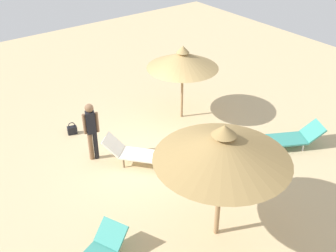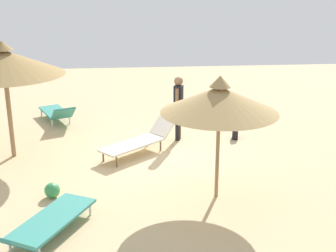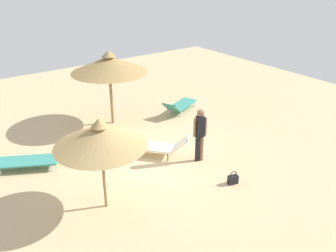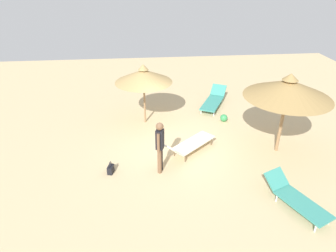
{
  "view_description": "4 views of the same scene",
  "coord_description": "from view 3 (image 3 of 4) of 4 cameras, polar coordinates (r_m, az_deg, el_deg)",
  "views": [
    {
      "loc": [
        -5.36,
        -8.16,
        6.97
      ],
      "look_at": [
        0.39,
        -0.5,
        1.12
      ],
      "focal_mm": 44.51,
      "sensor_mm": 36.0,
      "label": 1
    },
    {
      "loc": [
        10.36,
        -0.56,
        4.19
      ],
      "look_at": [
        0.05,
        0.42,
        0.82
      ],
      "focal_mm": 48.39,
      "sensor_mm": 36.0,
      "label": 2
    },
    {
      "loc": [
        5.35,
        8.19,
        5.77
      ],
      "look_at": [
        -0.76,
        -0.18,
        0.96
      ],
      "focal_mm": 38.09,
      "sensor_mm": 36.0,
      "label": 3
    },
    {
      "loc": [
        -9.02,
        1.34,
        5.86
      ],
      "look_at": [
        0.18,
        0.43,
        0.86
      ],
      "focal_mm": 32.16,
      "sensor_mm": 36.0,
      "label": 4
    }
  ],
  "objects": [
    {
      "name": "lounge_chair_center",
      "position": [
        11.74,
        -22.95,
        -5.05
      ],
      "size": [
        2.33,
        1.67,
        0.69
      ],
      "color": "teal",
      "rests_on": "ground"
    },
    {
      "name": "lounge_chair_far_left",
      "position": [
        14.87,
        1.86,
        3.35
      ],
      "size": [
        2.02,
        1.36,
        0.66
      ],
      "color": "teal",
      "rests_on": "ground"
    },
    {
      "name": "handbag",
      "position": [
        10.38,
        10.35,
        -8.38
      ],
      "size": [
        0.32,
        0.22,
        0.41
      ],
      "color": "black",
      "rests_on": "ground"
    },
    {
      "name": "person_standing_far_right",
      "position": [
        10.98,
        5.13,
        -0.98
      ],
      "size": [
        0.41,
        0.29,
        1.75
      ],
      "color": "brown",
      "rests_on": "ground"
    },
    {
      "name": "ground",
      "position": [
        11.38,
        -2.56,
        -5.87
      ],
      "size": [
        24.0,
        24.0,
        0.1
      ],
      "primitive_type": "cube",
      "color": "tan"
    },
    {
      "name": "parasol_umbrella_near_left",
      "position": [
        8.54,
        -10.8,
        -1.61
      ],
      "size": [
        2.26,
        2.26,
        2.48
      ],
      "color": "olive",
      "rests_on": "ground"
    },
    {
      "name": "lounge_chair_edge",
      "position": [
        11.5,
        -1.93,
        -3.16
      ],
      "size": [
        1.88,
        2.06,
        0.77
      ],
      "color": "silver",
      "rests_on": "ground"
    },
    {
      "name": "parasol_umbrella_back",
      "position": [
        13.38,
        -9.43,
        9.71
      ],
      "size": [
        2.82,
        2.82,
        2.84
      ],
      "color": "olive",
      "rests_on": "ground"
    },
    {
      "name": "beach_ball",
      "position": [
        12.21,
        -15.82,
        -3.52
      ],
      "size": [
        0.31,
        0.31,
        0.31
      ],
      "primitive_type": "sphere",
      "color": "#338C4C",
      "rests_on": "ground"
    }
  ]
}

